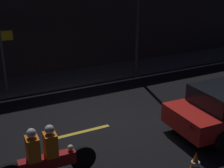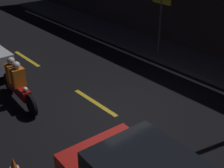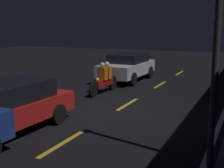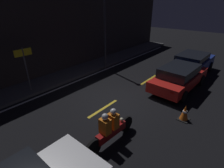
# 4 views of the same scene
# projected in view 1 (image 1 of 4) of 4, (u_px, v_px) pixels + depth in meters

# --- Properties ---
(ground_plane) EXTENTS (56.00, 56.00, 0.00)m
(ground_plane) POSITION_uv_depth(u_px,v_px,m) (109.00, 125.00, 9.85)
(ground_plane) COLOR black
(raised_curb) EXTENTS (28.00, 1.94, 0.14)m
(raised_curb) POSITION_uv_depth(u_px,v_px,m) (60.00, 79.00, 13.74)
(raised_curb) COLOR #424244
(raised_curb) RESTS_ON ground
(building_front) EXTENTS (28.00, 0.30, 5.34)m
(building_front) POSITION_uv_depth(u_px,v_px,m) (49.00, 17.00, 13.77)
(building_front) COLOR #2D2826
(building_front) RESTS_ON ground
(lane_dash_c) EXTENTS (2.00, 0.14, 0.01)m
(lane_dash_c) POSITION_uv_depth(u_px,v_px,m) (79.00, 133.00, 9.42)
(lane_dash_c) COLOR gold
(lane_dash_c) RESTS_ON ground
(lane_dash_d) EXTENTS (2.00, 0.14, 0.01)m
(lane_dash_d) POSITION_uv_depth(u_px,v_px,m) (194.00, 105.00, 11.37)
(lane_dash_d) COLOR gold
(lane_dash_d) RESTS_ON ground
(lane_solid_kerb) EXTENTS (25.20, 0.14, 0.01)m
(lane_solid_kerb) POSITION_uv_depth(u_px,v_px,m) (70.00, 90.00, 12.75)
(lane_solid_kerb) COLOR silver
(lane_solid_kerb) RESTS_ON ground
(motorcycle) EXTENTS (2.37, 0.40, 1.39)m
(motorcycle) POSITION_uv_depth(u_px,v_px,m) (44.00, 156.00, 7.10)
(motorcycle) COLOR black
(motorcycle) RESTS_ON ground
(traffic_cone_near) EXTENTS (0.46, 0.46, 0.72)m
(traffic_cone_near) POSITION_uv_depth(u_px,v_px,m) (195.00, 165.00, 7.26)
(traffic_cone_near) COLOR black
(traffic_cone_near) RESTS_ON ground
(shop_sign) EXTENTS (0.90, 0.08, 2.40)m
(shop_sign) POSITION_uv_depth(u_px,v_px,m) (2.00, 48.00, 11.79)
(shop_sign) COLOR #4C4C51
(shop_sign) RESTS_ON raised_curb
(street_lamp) EXTENTS (0.28, 0.28, 5.76)m
(street_lamp) POSITION_uv_depth(u_px,v_px,m) (138.00, 5.00, 13.11)
(street_lamp) COLOR #333338
(street_lamp) RESTS_ON ground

